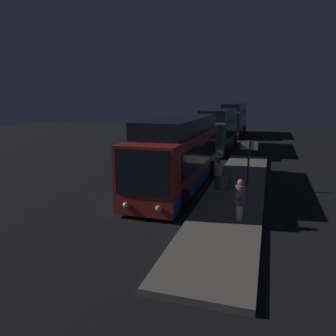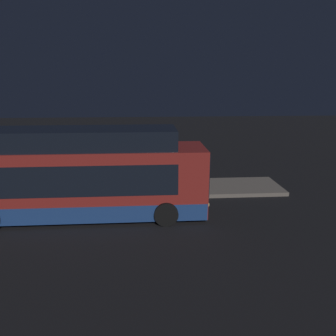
{
  "view_description": "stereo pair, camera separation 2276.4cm",
  "coord_description": "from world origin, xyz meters",
  "px_view_note": "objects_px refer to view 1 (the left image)",
  "views": [
    {
      "loc": [
        16.71,
        4.47,
        4.8
      ],
      "look_at": [
        3.79,
        0.46,
        1.9
      ],
      "focal_mm": 35.0,
      "sensor_mm": 36.0,
      "label": 1
    },
    {
      "loc": [
        2.81,
        -13.55,
        5.64
      ],
      "look_at": [
        3.79,
        0.46,
        1.9
      ],
      "focal_mm": 35.0,
      "sensor_mm": 36.0,
      "label": 2
    }
  ],
  "objects_px": {
    "bus_second": "(219,132)",
    "suitcase": "(230,182)",
    "bus_third": "(234,121)",
    "passenger_boarding": "(240,199)",
    "sign_post": "(249,157)",
    "bus_lead": "(179,156)",
    "passenger_waiting": "(218,173)"
  },
  "relations": [
    {
      "from": "bus_second",
      "to": "suitcase",
      "type": "bearing_deg",
      "value": 11.03
    },
    {
      "from": "bus_second",
      "to": "sign_post",
      "type": "relative_size",
      "value": 4.52
    },
    {
      "from": "bus_second",
      "to": "passenger_boarding",
      "type": "relative_size",
      "value": 6.77
    },
    {
      "from": "suitcase",
      "to": "bus_lead",
      "type": "bearing_deg",
      "value": -95.03
    },
    {
      "from": "bus_lead",
      "to": "bus_second",
      "type": "xyz_separation_m",
      "value": [
        -14.17,
        0.0,
        -0.03
      ]
    },
    {
      "from": "bus_lead",
      "to": "bus_third",
      "type": "distance_m",
      "value": 27.21
    },
    {
      "from": "bus_third",
      "to": "passenger_waiting",
      "type": "bearing_deg",
      "value": 4.61
    },
    {
      "from": "suitcase",
      "to": "sign_post",
      "type": "relative_size",
      "value": 0.38
    },
    {
      "from": "passenger_waiting",
      "to": "bus_second",
      "type": "bearing_deg",
      "value": 137.49
    },
    {
      "from": "bus_third",
      "to": "passenger_boarding",
      "type": "height_order",
      "value": "bus_third"
    },
    {
      "from": "bus_third",
      "to": "passenger_boarding",
      "type": "distance_m",
      "value": 32.13
    },
    {
      "from": "passenger_waiting",
      "to": "suitcase",
      "type": "distance_m",
      "value": 0.82
    },
    {
      "from": "bus_second",
      "to": "passenger_waiting",
      "type": "bearing_deg",
      "value": 8.65
    },
    {
      "from": "sign_post",
      "to": "bus_lead",
      "type": "bearing_deg",
      "value": -81.05
    },
    {
      "from": "bus_lead",
      "to": "suitcase",
      "type": "distance_m",
      "value": 3.05
    },
    {
      "from": "passenger_boarding",
      "to": "passenger_waiting",
      "type": "distance_m",
      "value": 4.42
    },
    {
      "from": "bus_lead",
      "to": "passenger_boarding",
      "type": "bearing_deg",
      "value": 38.21
    },
    {
      "from": "bus_lead",
      "to": "passenger_boarding",
      "type": "height_order",
      "value": "bus_lead"
    },
    {
      "from": "suitcase",
      "to": "passenger_boarding",
      "type": "bearing_deg",
      "value": 11.26
    },
    {
      "from": "bus_lead",
      "to": "passenger_waiting",
      "type": "distance_m",
      "value": 2.39
    },
    {
      "from": "passenger_boarding",
      "to": "sign_post",
      "type": "height_order",
      "value": "sign_post"
    },
    {
      "from": "bus_third",
      "to": "passenger_waiting",
      "type": "relative_size",
      "value": 6.77
    },
    {
      "from": "passenger_boarding",
      "to": "suitcase",
      "type": "bearing_deg",
      "value": -87.79
    },
    {
      "from": "bus_second",
      "to": "bus_third",
      "type": "distance_m",
      "value": 13.04
    },
    {
      "from": "bus_second",
      "to": "bus_third",
      "type": "height_order",
      "value": "bus_third"
    },
    {
      "from": "bus_lead",
      "to": "sign_post",
      "type": "bearing_deg",
      "value": 98.95
    },
    {
      "from": "bus_third",
      "to": "suitcase",
      "type": "bearing_deg",
      "value": 5.85
    },
    {
      "from": "bus_lead",
      "to": "suitcase",
      "type": "xyz_separation_m",
      "value": [
        0.25,
        2.81,
        -1.16
      ]
    },
    {
      "from": "bus_lead",
      "to": "passenger_boarding",
      "type": "xyz_separation_m",
      "value": [
        4.7,
        3.7,
        -0.64
      ]
    },
    {
      "from": "bus_second",
      "to": "suitcase",
      "type": "distance_m",
      "value": 14.74
    },
    {
      "from": "passenger_boarding",
      "to": "bus_second",
      "type": "bearing_deg",
      "value": -87.96
    },
    {
      "from": "suitcase",
      "to": "bus_second",
      "type": "bearing_deg",
      "value": -168.97
    }
  ]
}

